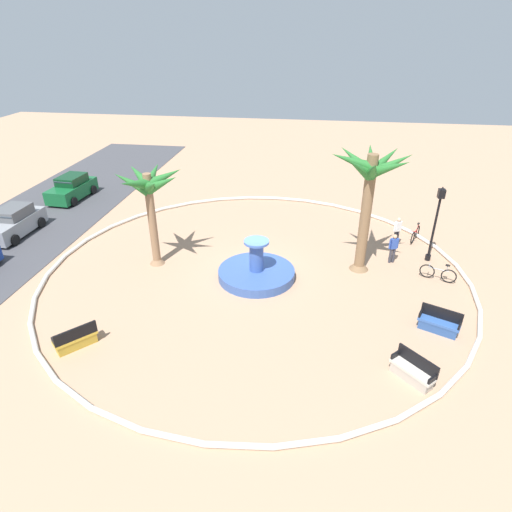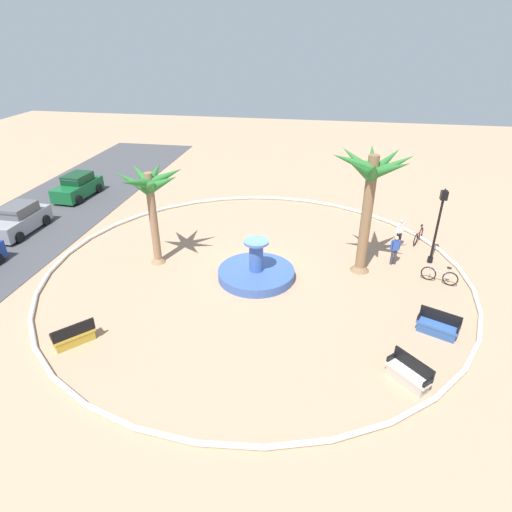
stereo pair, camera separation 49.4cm
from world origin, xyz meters
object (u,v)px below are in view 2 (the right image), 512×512
(parked_car_second, at_px, (19,220))
(bench_west, at_px, (74,337))
(bench_east, at_px, (437,327))
(parked_car_third, at_px, (78,187))
(palm_tree_near_fountain, at_px, (371,184))
(bench_north, at_px, (408,375))
(lamppost, at_px, (439,220))
(fountain, at_px, (256,272))
(person_cyclist_photo, at_px, (395,249))
(bicycle_by_lamppost, at_px, (439,276))
(bicycle_red_frame, at_px, (418,236))
(palm_tree_by_curb, at_px, (151,191))
(person_cyclist_helmet, at_px, (400,232))

(parked_car_second, bearing_deg, bench_west, -135.78)
(bench_east, height_order, parked_car_third, parked_car_third)
(palm_tree_near_fountain, bearing_deg, bench_west, 124.92)
(bench_north, xyz_separation_m, lamppost, (9.17, -2.33, 2.04))
(fountain, distance_m, bench_north, 8.78)
(lamppost, relative_size, person_cyclist_photo, 2.53)
(bicycle_by_lamppost, distance_m, parked_car_second, 23.61)
(bench_north, distance_m, bicycle_by_lamppost, 7.49)
(bicycle_red_frame, height_order, parked_car_second, parked_car_second)
(palm_tree_near_fountain, xyz_separation_m, parked_car_second, (1.18, 19.84, -3.79))
(bench_east, bearing_deg, bicycle_red_frame, -3.60)
(palm_tree_near_fountain, relative_size, person_cyclist_photo, 3.84)
(palm_tree_near_fountain, distance_m, palm_tree_by_curb, 10.40)
(palm_tree_by_curb, height_order, parked_car_second, palm_tree_by_curb)
(bench_west, relative_size, bicycle_red_frame, 0.96)
(palm_tree_by_curb, relative_size, lamppost, 1.25)
(palm_tree_by_curb, distance_m, person_cyclist_photo, 12.57)
(parked_car_second, bearing_deg, parked_car_third, -2.65)
(person_cyclist_helmet, bearing_deg, palm_tree_near_fountain, 143.56)
(bicycle_red_frame, xyz_separation_m, parked_car_second, (-2.67, 23.23, 0.40))
(parked_car_second, bearing_deg, person_cyclist_photo, -90.64)
(palm_tree_by_curb, distance_m, parked_car_second, 10.23)
(palm_tree_by_curb, height_order, person_cyclist_helmet, palm_tree_by_curb)
(bench_north, distance_m, parked_car_third, 25.70)
(fountain, distance_m, parked_car_third, 17.05)
(lamppost, bearing_deg, person_cyclist_photo, 105.70)
(bench_north, bearing_deg, parked_car_second, 67.30)
(fountain, distance_m, person_cyclist_photo, 7.26)
(palm_tree_by_curb, xyz_separation_m, bench_east, (-3.77, -13.20, -3.57))
(bench_east, distance_m, bench_north, 3.34)
(bicycle_by_lamppost, bearing_deg, parked_car_third, 71.37)
(palm_tree_by_curb, height_order, bench_west, palm_tree_by_curb)
(bicycle_by_lamppost, bearing_deg, fountain, 97.01)
(palm_tree_by_curb, distance_m, lamppost, 14.30)
(person_cyclist_helmet, bearing_deg, bench_east, -174.96)
(bench_east, xyz_separation_m, parked_car_third, (11.98, 22.41, 0.43))
(palm_tree_near_fountain, height_order, palm_tree_by_curb, palm_tree_near_fountain)
(bench_east, xyz_separation_m, bicycle_red_frame, (8.55, -0.54, 0.04))
(lamppost, height_order, parked_car_third, lamppost)
(fountain, height_order, lamppost, lamppost)
(bicycle_by_lamppost, height_order, parked_car_third, parked_car_third)
(fountain, relative_size, bench_west, 2.46)
(bench_east, distance_m, bicycle_by_lamppost, 4.22)
(bicycle_red_frame, bearing_deg, parked_car_second, 96.55)
(bicycle_by_lamppost, xyz_separation_m, parked_car_third, (7.84, 23.26, 0.40))
(bench_west, xyz_separation_m, person_cyclist_photo, (8.71, -12.85, 0.55))
(palm_tree_by_curb, bearing_deg, lamppost, -80.18)
(bicycle_by_lamppost, xyz_separation_m, person_cyclist_helmet, (3.52, 1.52, 0.58))
(lamppost, bearing_deg, bench_north, 165.76)
(palm_tree_near_fountain, xyz_separation_m, bench_east, (-4.70, -2.86, -4.23))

